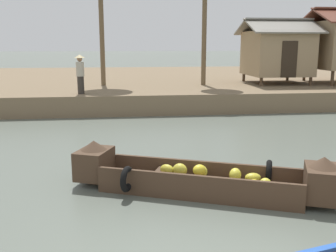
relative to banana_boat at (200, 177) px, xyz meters
The scene contains 5 objects.
ground_plane 6.01m from the banana_boat, 89.34° to the left, with size 300.00×300.00×0.00m, color #596056.
riverbank_strip 18.57m from the banana_boat, 89.79° to the left, with size 160.00×20.00×0.87m, color #756047.
banana_boat is the anchor object (origin of this frame).
stilt_house_left 14.78m from the banana_boat, 62.36° to the left, with size 3.73×3.73×3.43m.
vendor_person 10.15m from the banana_boat, 108.99° to the left, with size 0.44×0.44×1.66m.
Camera 1 is at (-1.61, -3.30, 2.98)m, focal length 41.34 mm.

